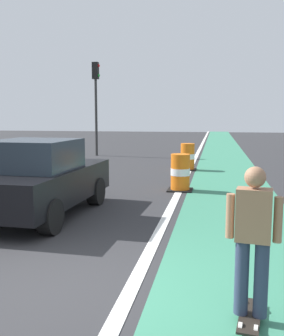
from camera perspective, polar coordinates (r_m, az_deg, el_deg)
The scene contains 8 objects.
ground_plane at distance 5.38m, azimuth -11.67°, elevation -16.69°, with size 100.00×100.00×0.00m, color #2D2D30.
bike_lane_strip at distance 16.68m, azimuth 12.24°, elevation -0.13°, with size 2.50×80.00×0.01m, color #387F60.
lane_divider_stripe at distance 16.70m, azimuth 7.09°, elevation -0.00°, with size 0.20×80.00×0.01m, color silver.
skateboarder_on_lane at distance 4.32m, azimuth 15.88°, elevation -10.08°, with size 0.56×0.82×1.69m.
parked_sedan_nearest at distance 8.84m, azimuth -14.73°, elevation -1.54°, with size 2.04×4.17×1.70m.
traffic_barrel_front at distance 11.59m, azimuth 5.61°, elevation -0.70°, with size 0.73×0.73×1.09m.
traffic_barrel_mid at distance 16.04m, azimuth 6.67°, elevation 1.59°, with size 0.73×0.73×1.09m.
traffic_light_corner at distance 21.92m, azimuth -6.75°, elevation 10.96°, with size 0.41×0.32×5.10m.
Camera 1 is at (1.91, -4.53, 2.20)m, focal length 41.71 mm.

